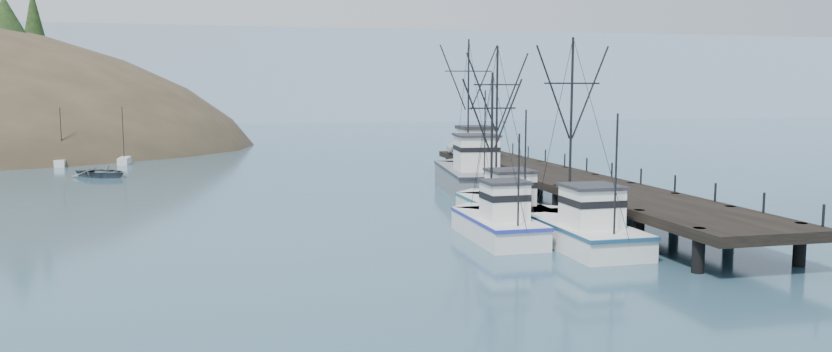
% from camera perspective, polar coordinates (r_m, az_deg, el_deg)
% --- Properties ---
extents(ground, '(400.00, 400.00, 0.00)m').
position_cam_1_polar(ground, '(34.01, 0.60, -6.94)').
color(ground, '#2B4C61').
rests_on(ground, ground).
extents(pier, '(6.00, 44.00, 2.00)m').
position_cam_1_polar(pier, '(53.24, 11.14, -0.27)').
color(pier, black).
rests_on(pier, ground).
extents(distant_ridge, '(360.00, 40.00, 26.00)m').
position_cam_1_polar(distant_ridge, '(203.04, -8.29, 4.32)').
color(distant_ridge, '#9EB2C6').
rests_on(distant_ridge, ground).
extents(distant_ridge_far, '(180.00, 25.00, 18.00)m').
position_cam_1_polar(distant_ridge_far, '(219.58, -21.79, 4.09)').
color(distant_ridge_far, silver).
rests_on(distant_ridge_far, ground).
extents(moored_sailboats, '(23.37, 16.80, 6.35)m').
position_cam_1_polar(moored_sailboats, '(94.55, -29.02, 1.17)').
color(moored_sailboats, silver).
rests_on(moored_sailboats, ground).
extents(trawler_near, '(3.66, 10.78, 11.04)m').
position_cam_1_polar(trawler_near, '(39.44, 12.29, -3.98)').
color(trawler_near, silver).
rests_on(trawler_near, ground).
extents(trawler_mid, '(3.11, 8.99, 9.27)m').
position_cam_1_polar(trawler_mid, '(40.29, 6.17, -3.64)').
color(trawler_mid, silver).
rests_on(trawler_mid, ground).
extents(trawler_far, '(3.52, 10.62, 11.00)m').
position_cam_1_polar(trawler_far, '(45.82, 6.57, -2.40)').
color(trawler_far, silver).
rests_on(trawler_far, ground).
extents(work_vessel, '(5.81, 14.71, 12.37)m').
position_cam_1_polar(work_vessel, '(59.24, 4.26, 0.08)').
color(work_vessel, slate).
rests_on(work_vessel, ground).
extents(pier_shed, '(3.00, 3.20, 2.80)m').
position_cam_1_polar(pier_shed, '(66.56, 4.61, 2.69)').
color(pier_shed, silver).
rests_on(pier_shed, pier).
extents(pickup_truck, '(5.31, 3.32, 1.37)m').
position_cam_1_polar(pickup_truck, '(69.60, 4.41, 2.26)').
color(pickup_truck, silver).
rests_on(pickup_truck, pier).
extents(motorboat, '(6.77, 6.60, 1.15)m').
position_cam_1_polar(motorboat, '(74.24, -22.96, -0.06)').
color(motorboat, '#505559').
rests_on(motorboat, ground).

